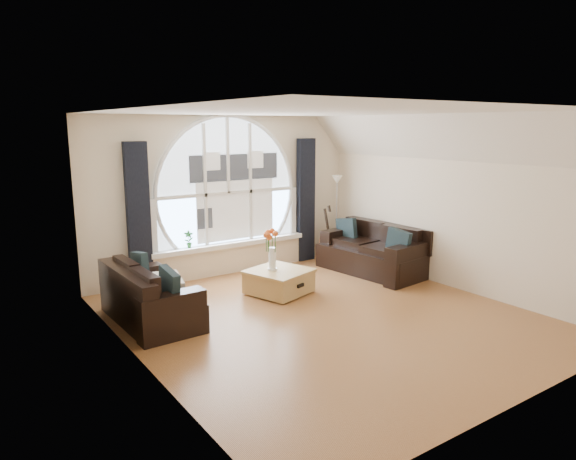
% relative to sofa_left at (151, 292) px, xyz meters
% --- Properties ---
extents(ground, '(5.00, 5.50, 0.01)m').
position_rel_sofa_left_xyz_m(ground, '(1.97, -1.20, -0.40)').
color(ground, brown).
rests_on(ground, ground).
extents(ceiling, '(5.00, 5.50, 0.01)m').
position_rel_sofa_left_xyz_m(ceiling, '(1.97, -1.20, 2.30)').
color(ceiling, silver).
rests_on(ceiling, ground).
extents(wall_back, '(5.00, 0.01, 2.70)m').
position_rel_sofa_left_xyz_m(wall_back, '(1.97, 1.55, 0.95)').
color(wall_back, beige).
rests_on(wall_back, ground).
extents(wall_front, '(5.00, 0.01, 2.70)m').
position_rel_sofa_left_xyz_m(wall_front, '(1.97, -3.95, 0.95)').
color(wall_front, beige).
rests_on(wall_front, ground).
extents(wall_left, '(0.01, 5.50, 2.70)m').
position_rel_sofa_left_xyz_m(wall_left, '(-0.53, -1.20, 0.95)').
color(wall_left, beige).
rests_on(wall_left, ground).
extents(wall_right, '(0.01, 5.50, 2.70)m').
position_rel_sofa_left_xyz_m(wall_right, '(4.47, -1.20, 0.95)').
color(wall_right, beige).
rests_on(wall_right, ground).
extents(attic_slope, '(0.92, 5.50, 0.72)m').
position_rel_sofa_left_xyz_m(attic_slope, '(4.17, -1.20, 1.95)').
color(attic_slope, silver).
rests_on(attic_slope, ground).
extents(arched_window, '(2.60, 0.06, 2.15)m').
position_rel_sofa_left_xyz_m(arched_window, '(1.97, 1.52, 1.23)').
color(arched_window, silver).
rests_on(arched_window, wall_back).
extents(window_sill, '(2.90, 0.22, 0.08)m').
position_rel_sofa_left_xyz_m(window_sill, '(1.97, 1.45, 0.11)').
color(window_sill, white).
rests_on(window_sill, wall_back).
extents(window_frame, '(2.76, 0.08, 2.15)m').
position_rel_sofa_left_xyz_m(window_frame, '(1.97, 1.49, 1.23)').
color(window_frame, white).
rests_on(window_frame, wall_back).
extents(neighbor_house, '(1.70, 0.02, 1.50)m').
position_rel_sofa_left_xyz_m(neighbor_house, '(2.12, 1.50, 1.10)').
color(neighbor_house, silver).
rests_on(neighbor_house, wall_back).
extents(curtain_left, '(0.35, 0.12, 2.30)m').
position_rel_sofa_left_xyz_m(curtain_left, '(0.37, 1.43, 0.75)').
color(curtain_left, black).
rests_on(curtain_left, ground).
extents(curtain_right, '(0.35, 0.12, 2.30)m').
position_rel_sofa_left_xyz_m(curtain_right, '(3.57, 1.43, 0.75)').
color(curtain_right, black).
rests_on(curtain_right, ground).
extents(sofa_left, '(0.88, 1.67, 0.73)m').
position_rel_sofa_left_xyz_m(sofa_left, '(0.00, 0.00, 0.00)').
color(sofa_left, black).
rests_on(sofa_left, ground).
extents(sofa_right, '(1.15, 1.98, 0.84)m').
position_rel_sofa_left_xyz_m(sofa_right, '(4.03, 0.07, 0.00)').
color(sofa_right, black).
rests_on(sofa_right, ground).
extents(coffee_chest, '(1.05, 1.05, 0.41)m').
position_rel_sofa_left_xyz_m(coffee_chest, '(2.01, 0.01, -0.19)').
color(coffee_chest, tan).
rests_on(coffee_chest, ground).
extents(throw_blanket, '(0.65, 0.65, 0.10)m').
position_rel_sofa_left_xyz_m(throw_blanket, '(0.14, 0.04, 0.10)').
color(throw_blanket, silver).
rests_on(throw_blanket, sofa_left).
extents(vase_flowers, '(0.24, 0.24, 0.70)m').
position_rel_sofa_left_xyz_m(vase_flowers, '(1.93, 0.06, 0.36)').
color(vase_flowers, white).
rests_on(vase_flowers, coffee_chest).
extents(floor_lamp, '(0.24, 0.24, 1.60)m').
position_rel_sofa_left_xyz_m(floor_lamp, '(4.16, 1.23, 0.40)').
color(floor_lamp, '#B2B2B2').
rests_on(floor_lamp, ground).
extents(guitar, '(0.42, 0.34, 1.06)m').
position_rel_sofa_left_xyz_m(guitar, '(3.90, 1.24, 0.13)').
color(guitar, brown).
rests_on(guitar, ground).
extents(potted_plant, '(0.18, 0.14, 0.29)m').
position_rel_sofa_left_xyz_m(potted_plant, '(1.19, 1.45, 0.29)').
color(potted_plant, '#1E6023').
rests_on(potted_plant, window_sill).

